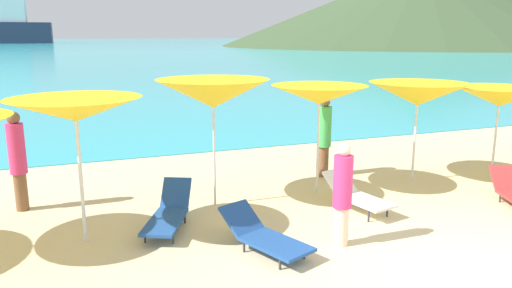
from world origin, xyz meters
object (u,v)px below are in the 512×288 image
umbrella_2 (75,110)px  umbrella_4 (319,95)px  lounge_chair_2 (357,194)px  lounge_chair_1 (264,235)px  umbrella_5 (418,94)px  lounge_chair_7 (169,212)px  umbrella_3 (213,94)px  beachgoer_0 (324,134)px  umbrella_6 (500,97)px  beachgoer_1 (342,192)px  beachgoer_2 (17,158)px

umbrella_2 → umbrella_4: 4.67m
lounge_chair_2 → lounge_chair_1: bearing=-167.6°
umbrella_5 → lounge_chair_7: bearing=-172.4°
umbrella_3 → beachgoer_0: bearing=19.3°
lounge_chair_7 → beachgoer_0: size_ratio=0.92×
umbrella_2 → lounge_chair_7: size_ratio=1.36×
umbrella_3 → lounge_chair_7: size_ratio=1.43×
umbrella_4 → lounge_chair_1: umbrella_4 is taller
umbrella_6 → lounge_chair_2: (-4.26, -0.91, -1.53)m
lounge_chair_1 → umbrella_2: bearing=130.8°
umbrella_2 → umbrella_6: size_ratio=1.05×
umbrella_5 → beachgoer_1: umbrella_5 is taller
umbrella_2 → lounge_chair_1: (2.51, -1.32, -1.86)m
beachgoer_1 → beachgoer_2: 5.90m
umbrella_2 → lounge_chair_1: bearing=-27.7°
lounge_chair_2 → beachgoer_0: bearing=65.2°
lounge_chair_7 → beachgoer_0: 4.41m
lounge_chair_1 → beachgoer_0: size_ratio=0.91×
lounge_chair_2 → lounge_chair_7: bearing=161.5°
lounge_chair_2 → lounge_chair_7: size_ratio=0.91×
umbrella_4 → umbrella_6: size_ratio=1.02×
beachgoer_2 → umbrella_4: bearing=126.7°
umbrella_2 → beachgoer_0: (5.30, 1.93, -1.12)m
beachgoer_1 → lounge_chair_1: bearing=118.2°
lounge_chair_1 → umbrella_3: bearing=71.4°
umbrella_4 → lounge_chair_1: size_ratio=1.33×
umbrella_2 → beachgoer_2: bearing=118.2°
umbrella_6 → lounge_chair_1: umbrella_6 is taller
umbrella_5 → lounge_chair_2: (-2.19, -1.16, -1.65)m
umbrella_5 → lounge_chair_2: umbrella_5 is taller
umbrella_3 → umbrella_5: bearing=-0.9°
lounge_chair_2 → beachgoer_0: beachgoer_0 is taller
lounge_chair_1 → beachgoer_2: beachgoer_2 is taller
lounge_chair_2 → beachgoer_1: (-1.07, -1.24, 0.56)m
lounge_chair_7 → beachgoer_1: beachgoer_1 is taller
umbrella_3 → lounge_chair_2: bearing=-27.3°
umbrella_4 → beachgoer_0: (0.71, 1.04, -1.05)m
umbrella_2 → umbrella_3: size_ratio=0.95×
umbrella_3 → lounge_chair_2: (2.38, -1.22, -1.84)m
lounge_chair_7 → beachgoer_2: (-2.39, 1.84, 0.73)m
beachgoer_1 → umbrella_4: bearing=19.5°
umbrella_6 → lounge_chair_7: bearing=-176.3°
lounge_chair_1 → beachgoer_1: 1.37m
umbrella_5 → beachgoer_1: 4.19m
umbrella_4 → lounge_chair_7: (-3.24, -0.79, -1.77)m
beachgoer_0 → lounge_chair_7: bearing=-168.3°
lounge_chair_1 → lounge_chair_7: size_ratio=0.99×
lounge_chair_1 → umbrella_4: bearing=25.4°
umbrella_6 → lounge_chair_2: 4.62m
lounge_chair_2 → umbrella_2: bearing=164.6°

